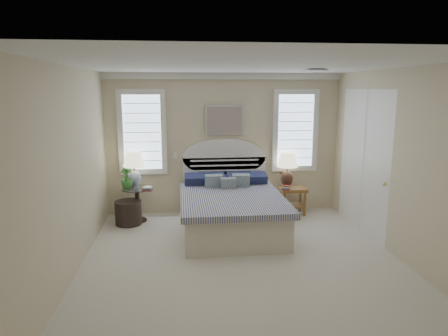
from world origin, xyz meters
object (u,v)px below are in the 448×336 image
(nightstand_right, at_px, (293,195))
(floor_pot, at_px, (128,213))
(lamp_right, at_px, (287,166))
(lamp_left, at_px, (134,165))
(side_table_left, at_px, (137,201))
(bed, at_px, (230,207))

(nightstand_right, relative_size, floor_pot, 1.12)
(nightstand_right, height_order, floor_pot, nightstand_right)
(lamp_right, bearing_deg, lamp_left, -177.51)
(nightstand_right, xyz_separation_m, floor_pot, (-3.10, -0.25, -0.17))
(side_table_left, xyz_separation_m, lamp_left, (-0.05, 0.12, 0.64))
(nightstand_right, bearing_deg, lamp_right, 119.86)
(lamp_right, bearing_deg, nightstand_right, -60.14)
(lamp_right, bearing_deg, side_table_left, -175.06)
(nightstand_right, bearing_deg, lamp_left, 179.60)
(side_table_left, distance_m, floor_pot, 0.27)
(bed, bearing_deg, floor_pot, 166.32)
(bed, xyz_separation_m, side_table_left, (-1.65, 0.59, 0.00))
(bed, bearing_deg, lamp_left, 157.20)
(side_table_left, height_order, floor_pot, side_table_left)
(nightstand_right, bearing_deg, bed, -151.97)
(nightstand_right, xyz_separation_m, lamp_left, (-3.00, 0.02, 0.64))
(floor_pot, bearing_deg, side_table_left, 45.93)
(floor_pot, distance_m, lamp_left, 0.87)
(floor_pot, bearing_deg, lamp_right, 7.60)
(nightstand_right, height_order, lamp_left, lamp_left)
(side_table_left, height_order, nightstand_right, side_table_left)
(bed, height_order, nightstand_right, bed)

